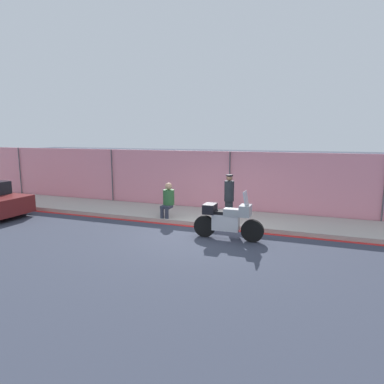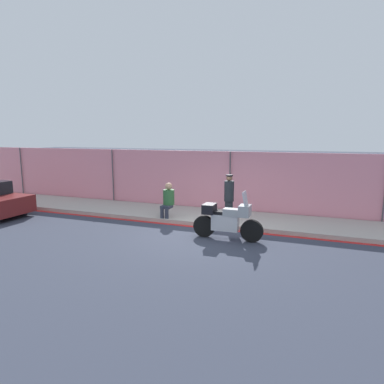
# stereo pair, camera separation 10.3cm
# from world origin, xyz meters

# --- Properties ---
(ground_plane) EXTENTS (120.00, 120.00, 0.00)m
(ground_plane) POSITION_xyz_m (0.00, 0.00, 0.00)
(ground_plane) COLOR #333847
(sidewalk) EXTENTS (41.65, 2.45, 0.15)m
(sidewalk) POSITION_xyz_m (0.00, 2.16, 0.07)
(sidewalk) COLOR #ADA89E
(sidewalk) RESTS_ON ground_plane
(curb_paint_stripe) EXTENTS (41.65, 0.18, 0.01)m
(curb_paint_stripe) POSITION_xyz_m (0.00, 0.84, 0.00)
(curb_paint_stripe) COLOR red
(curb_paint_stripe) RESTS_ON ground_plane
(storefront_fence) EXTENTS (39.57, 0.17, 2.54)m
(storefront_fence) POSITION_xyz_m (0.00, 3.47, 1.27)
(storefront_fence) COLOR pink
(storefront_fence) RESTS_ON ground_plane
(motorcycle) EXTENTS (2.21, 0.51, 1.54)m
(motorcycle) POSITION_xyz_m (0.83, -0.16, 0.63)
(motorcycle) COLOR black
(motorcycle) RESTS_ON ground_plane
(officer_standing) EXTENTS (0.35, 0.35, 1.67)m
(officer_standing) POSITION_xyz_m (0.45, 1.53, 1.01)
(officer_standing) COLOR #1E2328
(officer_standing) RESTS_ON sidewalk
(person_seated_on_curb) EXTENTS (0.43, 0.68, 1.28)m
(person_seated_on_curb) POSITION_xyz_m (-1.87, 1.39, 0.85)
(person_seated_on_curb) COLOR #2D3342
(person_seated_on_curb) RESTS_ON sidewalk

